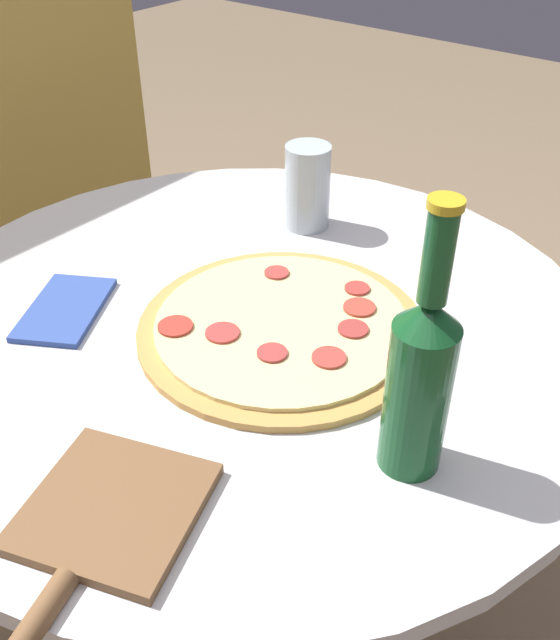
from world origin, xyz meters
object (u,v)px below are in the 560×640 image
at_px(beer_bottle, 420,377).
at_px(drinking_glass, 307,187).
at_px(pizza_paddle, 99,530).
at_px(pizza, 280,328).

distance_m(beer_bottle, drinking_glass, 0.50).
relative_size(pizza_paddle, drinking_glass, 2.36).
xyz_separation_m(pizza, pizza_paddle, (-0.34, -0.06, -0.00)).
xyz_separation_m(pizza, drinking_glass, (0.25, 0.14, 0.06)).
bearing_deg(beer_bottle, drinking_glass, 48.65).
xyz_separation_m(beer_bottle, pizza_paddle, (-0.25, 0.17, -0.10)).
height_order(beer_bottle, pizza_paddle, beer_bottle).
bearing_deg(pizza, drinking_glass, 30.43).
xyz_separation_m(pizza, beer_bottle, (-0.09, -0.23, 0.10)).
height_order(pizza, beer_bottle, beer_bottle).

